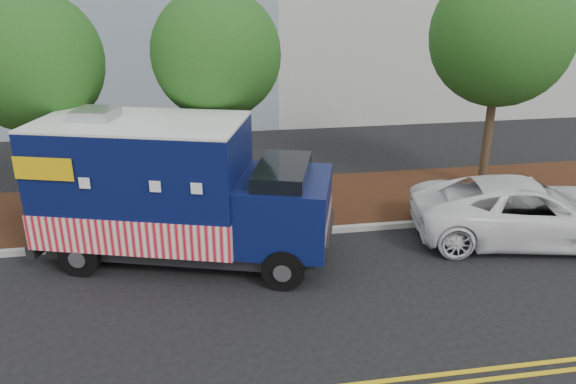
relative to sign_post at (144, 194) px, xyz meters
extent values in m
plane|color=black|center=(2.97, -1.95, -1.20)|extent=(120.00, 120.00, 0.00)
cube|color=#9E9E99|center=(2.97, -0.55, -1.12)|extent=(120.00, 0.18, 0.15)
cube|color=#32190E|center=(2.97, 1.55, -1.12)|extent=(120.00, 4.00, 0.15)
cylinder|color=#38281C|center=(-2.59, 1.47, 0.53)|extent=(0.26, 0.26, 3.47)
sphere|color=#195317|center=(-2.59, 1.47, 3.17)|extent=(3.59, 3.59, 3.59)
cylinder|color=#38281C|center=(2.02, 1.02, 0.64)|extent=(0.26, 0.26, 3.67)
sphere|color=#195317|center=(2.02, 1.02, 3.31)|extent=(3.33, 3.33, 3.33)
cylinder|color=#38281C|center=(10.19, 1.69, 0.68)|extent=(0.26, 0.26, 3.75)
sphere|color=#195317|center=(10.19, 1.69, 3.58)|extent=(4.09, 4.09, 4.09)
cube|color=#473828|center=(0.00, 0.00, 0.00)|extent=(0.06, 0.06, 2.40)
cube|color=black|center=(1.09, -1.36, -0.74)|extent=(6.53, 3.81, 0.31)
cube|color=#091244|center=(0.14, -1.07, 0.79)|extent=(5.18, 3.78, 2.65)
cube|color=red|center=(0.14, -1.07, -0.15)|extent=(5.24, 3.86, 0.83)
cube|color=white|center=(0.14, -1.07, 2.14)|extent=(5.18, 3.78, 0.07)
cube|color=#B7B7BA|center=(-0.81, -0.78, 2.28)|extent=(1.10, 1.10, 0.24)
cube|color=#091244|center=(3.31, -2.03, 0.18)|extent=(2.59, 2.85, 1.55)
cube|color=black|center=(3.26, -2.02, 0.92)|extent=(1.68, 2.38, 0.72)
cube|color=black|center=(4.28, -2.33, -0.34)|extent=(0.73, 2.14, 0.33)
cube|color=black|center=(-2.13, -0.38, -0.70)|extent=(0.91, 2.44, 0.31)
cube|color=#B7B7BA|center=(-2.10, -0.39, 0.84)|extent=(0.62, 1.91, 2.10)
cube|color=#B7B7BA|center=(0.84, 0.09, 0.84)|extent=(1.91, 0.62, 1.21)
cube|color=yellow|center=(-1.83, -1.84, 1.40)|extent=(1.27, 0.41, 0.50)
cube|color=yellow|center=(-1.06, 0.67, 1.40)|extent=(1.27, 0.41, 0.50)
cylinder|color=black|center=(3.09, -3.14, -0.74)|extent=(0.98, 0.57, 0.93)
cylinder|color=black|center=(3.74, -0.99, -0.74)|extent=(0.98, 0.57, 0.93)
cylinder|color=black|center=(-1.35, -1.79, -0.74)|extent=(0.98, 0.57, 0.93)
cylinder|color=black|center=(-0.69, 0.36, -0.74)|extent=(0.98, 0.57, 0.93)
imported|color=white|center=(9.55, -1.73, -0.41)|extent=(6.11, 3.72, 1.58)
camera|label=1|loc=(1.45, -13.70, 5.23)|focal=35.00mm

